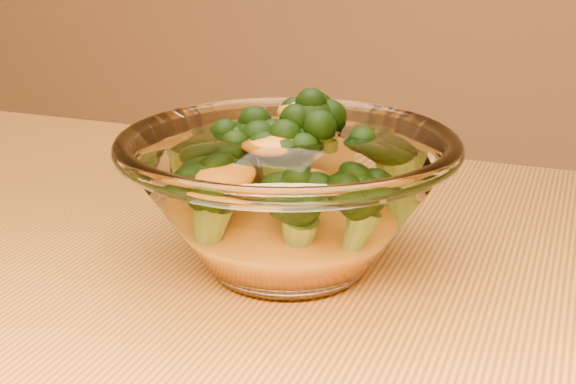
# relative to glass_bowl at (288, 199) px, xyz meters

# --- Properties ---
(glass_bowl) EXTENTS (0.25, 0.25, 0.11)m
(glass_bowl) POSITION_rel_glass_bowl_xyz_m (0.00, 0.00, 0.00)
(glass_bowl) COLOR white
(glass_bowl) RESTS_ON table
(cheese_sauce) EXTENTS (0.14, 0.14, 0.04)m
(cheese_sauce) POSITION_rel_glass_bowl_xyz_m (0.00, 0.00, -0.02)
(cheese_sauce) COLOR orange
(cheese_sauce) RESTS_ON glass_bowl
(broccoli_heap) EXTENTS (0.16, 0.16, 0.09)m
(broccoli_heap) POSITION_rel_glass_bowl_xyz_m (-0.01, 0.01, 0.02)
(broccoli_heap) COLOR black
(broccoli_heap) RESTS_ON cheese_sauce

